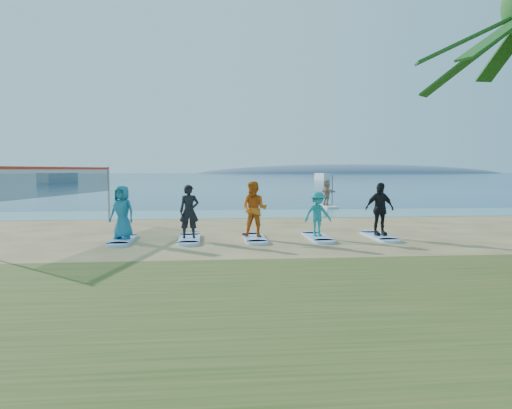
{
  "coord_description": "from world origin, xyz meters",
  "views": [
    {
      "loc": [
        -1.32,
        -15.97,
        2.36
      ],
      "look_at": [
        0.53,
        2.0,
        1.1
      ],
      "focal_mm": 35.0,
      "sensor_mm": 36.0,
      "label": 1
    }
  ],
  "objects": [
    {
      "name": "surfboard_3",
      "position": [
        2.53,
        0.73,
        0.04
      ],
      "size": [
        0.7,
        2.2,
        0.09
      ],
      "primitive_type": "cube",
      "color": "#A4C4FF",
      "rests_on": "ground"
    },
    {
      "name": "surfboard_0",
      "position": [
        -4.03,
        0.73,
        0.04
      ],
      "size": [
        0.7,
        2.2,
        0.09
      ],
      "primitive_type": "cube",
      "color": "#A4C4FF",
      "rests_on": "ground"
    },
    {
      "name": "paddleboard",
      "position": [
        6.35,
        14.8,
        0.06
      ],
      "size": [
        0.73,
        3.01,
        0.12
      ],
      "primitive_type": "cube",
      "rotation": [
        0.0,
        0.0,
        0.01
      ],
      "color": "silver",
      "rests_on": "ground"
    },
    {
      "name": "surfboard_1",
      "position": [
        -1.84,
        0.73,
        0.04
      ],
      "size": [
        0.7,
        2.2,
        0.09
      ],
      "primitive_type": "cube",
      "color": "#A4C4FF",
      "rests_on": "ground"
    },
    {
      "name": "island_ridge",
      "position": [
        95.0,
        300.0,
        0.0
      ],
      "size": [
        220.0,
        56.0,
        18.0
      ],
      "primitive_type": "ellipsoid",
      "color": "slate",
      "rests_on": "ground"
    },
    {
      "name": "student_2",
      "position": [
        0.34,
        0.73,
        1.03
      ],
      "size": [
        1.12,
        1.02,
        1.88
      ],
      "primitive_type": "imported",
      "rotation": [
        0.0,
        0.0,
        -0.41
      ],
      "color": "#D06015",
      "rests_on": "surfboard_2"
    },
    {
      "name": "student_1",
      "position": [
        -1.84,
        0.73,
        0.98
      ],
      "size": [
        0.69,
        0.49,
        1.78
      ],
      "primitive_type": "imported",
      "rotation": [
        0.0,
        0.0,
        0.1
      ],
      "color": "black",
      "rests_on": "surfboard_1"
    },
    {
      "name": "shallow_water",
      "position": [
        0.0,
        10.5,
        0.01
      ],
      "size": [
        600.0,
        600.0,
        0.0
      ],
      "primitive_type": "plane",
      "color": "teal",
      "rests_on": "ground"
    },
    {
      "name": "student_0",
      "position": [
        -4.03,
        0.73,
        0.97
      ],
      "size": [
        1.01,
        0.85,
        1.76
      ],
      "primitive_type": "imported",
      "rotation": [
        0.0,
        0.0,
        -0.4
      ],
      "color": "#1C6B8B",
      "rests_on": "surfboard_0"
    },
    {
      "name": "surfboard_4",
      "position": [
        4.72,
        0.73,
        0.04
      ],
      "size": [
        0.7,
        2.2,
        0.09
      ],
      "primitive_type": "cube",
      "color": "#A4C4FF",
      "rests_on": "ground"
    },
    {
      "name": "boat_offshore_a",
      "position": [
        -27.46,
        76.54,
        0.0
      ],
      "size": [
        5.36,
        8.47,
        1.8
      ],
      "primitive_type": "cube",
      "rotation": [
        0.0,
        0.0,
        -0.38
      ],
      "color": "silver",
      "rests_on": "ground"
    },
    {
      "name": "boat_offshore_b",
      "position": [
        26.83,
        101.51,
        0.0
      ],
      "size": [
        2.71,
        6.0,
        1.53
      ],
      "primitive_type": "cube",
      "rotation": [
        0.0,
        0.0,
        0.18
      ],
      "color": "silver",
      "rests_on": "ground"
    },
    {
      "name": "volleyball_net",
      "position": [
        -6.71,
        2.97,
        1.9
      ],
      "size": [
        2.13,
        8.86,
        2.5
      ],
      "rotation": [
        0.0,
        0.0,
        -0.23
      ],
      "color": "gray",
      "rests_on": "ground"
    },
    {
      "name": "student_4",
      "position": [
        4.72,
        0.73,
        1.01
      ],
      "size": [
        1.13,
        0.62,
        1.83
      ],
      "primitive_type": "imported",
      "rotation": [
        0.0,
        0.0,
        0.17
      ],
      "color": "black",
      "rests_on": "surfboard_4"
    },
    {
      "name": "surfboard_2",
      "position": [
        0.34,
        0.73,
        0.04
      ],
      "size": [
        0.7,
        2.2,
        0.09
      ],
      "primitive_type": "cube",
      "color": "#A4C4FF",
      "rests_on": "ground"
    },
    {
      "name": "ground",
      "position": [
        0.0,
        0.0,
        0.0
      ],
      "size": [
        600.0,
        600.0,
        0.0
      ],
      "primitive_type": "plane",
      "color": "tan",
      "rests_on": "ground"
    },
    {
      "name": "student_3",
      "position": [
        2.53,
        0.73,
        0.85
      ],
      "size": [
        1.08,
        0.76,
        1.52
      ],
      "primitive_type": "imported",
      "rotation": [
        0.0,
        0.0,
        0.21
      ],
      "color": "teal",
      "rests_on": "surfboard_3"
    },
    {
      "name": "ocean",
      "position": [
        0.0,
        160.0,
        0.01
      ],
      "size": [
        600.0,
        600.0,
        0.0
      ],
      "primitive_type": "plane",
      "color": "navy",
      "rests_on": "ground"
    },
    {
      "name": "paddleboarder",
      "position": [
        6.35,
        14.8,
        0.92
      ],
      "size": [
        0.87,
        1.56,
        1.61
      ],
      "primitive_type": "imported",
      "rotation": [
        0.0,
        0.0,
        1.85
      ],
      "color": "tan",
      "rests_on": "paddleboard"
    }
  ]
}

